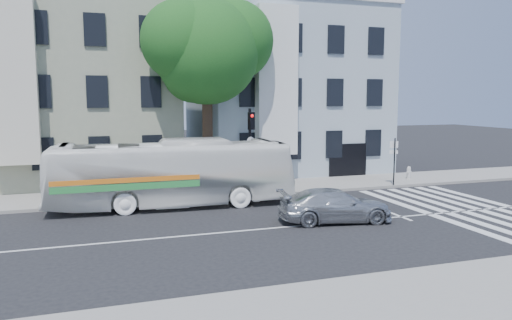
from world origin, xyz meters
name	(u,v)px	position (x,y,z in m)	size (l,w,h in m)	color
ground	(258,229)	(0.00, 0.00, 0.00)	(120.00, 120.00, 0.00)	black
sidewalk_far	(210,191)	(0.00, 8.00, 0.07)	(80.00, 4.00, 0.15)	gray
sidewalk_near	(367,310)	(0.00, -8.00, 0.07)	(80.00, 4.00, 0.15)	gray
building_left	(72,91)	(-7.00, 15.00, 5.50)	(12.00, 10.00, 11.00)	gray
building_right	(284,92)	(7.00, 15.00, 5.50)	(12.00, 10.00, 11.00)	#9DB2BB
street_tree	(207,46)	(0.06, 8.74, 7.83)	(7.30, 5.90, 11.10)	#2D2116
bus	(172,173)	(-2.49, 5.20, 1.58)	(11.34, 2.65, 3.16)	white
sedan	(335,205)	(3.42, 0.18, 0.68)	(4.68, 1.90, 1.36)	#B6B8BD
hedge	(158,192)	(-3.03, 6.30, 0.50)	(8.50, 0.84, 0.70)	#2B5C1E
traffic_signal	(250,139)	(2.00, 7.13, 2.92)	(0.46, 0.54, 4.52)	black
fire_hydrant	(409,172)	(12.41, 7.76, 0.54)	(0.43, 0.29, 0.76)	beige
far_sign_pole	(394,156)	(10.23, 6.16, 1.83)	(0.47, 0.22, 2.68)	black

